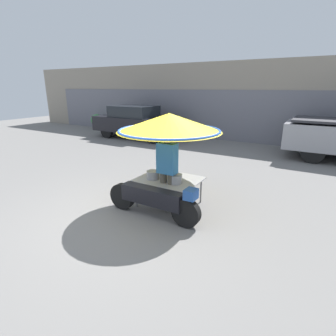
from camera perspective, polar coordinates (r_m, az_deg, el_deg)
The scene contains 6 objects.
ground_plane at distance 5.22m, azimuth -8.57°, elevation -10.67°, with size 36.00×36.00×0.00m, color slate.
shopfront_building at distance 13.35m, azimuth 18.19°, elevation 13.54°, with size 28.00×2.06×3.54m.
vendor_motorcycle_cart at distance 5.19m, azimuth -0.01°, elevation 7.59°, with size 2.08×2.08×1.94m.
vendor_person at distance 5.15m, azimuth -0.18°, elevation 0.02°, with size 0.38×0.22×1.61m.
parked_car at distance 13.05m, azimuth -6.78°, elevation 10.00°, with size 4.41×1.73×1.56m.
potted_plant at distance 16.39m, azimuth -15.23°, elevation 9.92°, with size 0.69×0.69×0.89m.
Camera 1 is at (2.98, -3.53, 2.42)m, focal length 28.00 mm.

